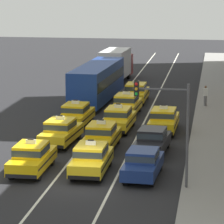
# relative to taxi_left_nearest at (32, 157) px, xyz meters

# --- Properties ---
(ground_plane) EXTENTS (160.00, 160.00, 0.00)m
(ground_plane) POSITION_rel_taxi_left_nearest_xyz_m (3.19, -1.71, -0.88)
(ground_plane) COLOR #232326
(lane_stripe_left_center) EXTENTS (0.14, 80.00, 0.01)m
(lane_stripe_left_center) POSITION_rel_taxi_left_nearest_xyz_m (1.59, 18.29, -0.87)
(lane_stripe_left_center) COLOR silver
(lane_stripe_left_center) RESTS_ON ground
(lane_stripe_center_right) EXTENTS (0.14, 80.00, 0.01)m
(lane_stripe_center_right) POSITION_rel_taxi_left_nearest_xyz_m (4.79, 18.29, -0.87)
(lane_stripe_center_right) COLOR silver
(lane_stripe_center_right) RESTS_ON ground
(sidewalk_curb) EXTENTS (4.00, 90.00, 0.15)m
(sidewalk_curb) POSITION_rel_taxi_left_nearest_xyz_m (10.39, 13.29, -0.80)
(sidewalk_curb) COLOR gray
(sidewalk_curb) RESTS_ON ground
(taxi_left_nearest) EXTENTS (1.83, 4.57, 1.96)m
(taxi_left_nearest) POSITION_rel_taxi_left_nearest_xyz_m (0.00, 0.00, 0.00)
(taxi_left_nearest) COLOR black
(taxi_left_nearest) RESTS_ON ground
(taxi_left_second) EXTENTS (2.11, 4.67, 1.96)m
(taxi_left_second) POSITION_rel_taxi_left_nearest_xyz_m (0.17, 6.38, 0.00)
(taxi_left_second) COLOR black
(taxi_left_second) RESTS_ON ground
(taxi_left_third) EXTENTS (2.00, 4.63, 1.96)m
(taxi_left_third) POSITION_rel_taxi_left_nearest_xyz_m (0.05, 11.81, 0.00)
(taxi_left_third) COLOR black
(taxi_left_third) RESTS_ON ground
(bus_left_fourth) EXTENTS (3.07, 11.31, 3.22)m
(bus_left_fourth) POSITION_rel_taxi_left_nearest_xyz_m (-0.07, 21.34, 0.94)
(bus_left_fourth) COLOR black
(bus_left_fourth) RESTS_ON ground
(box_truck_left_fifth) EXTENTS (2.59, 7.07, 3.27)m
(box_truck_left_fifth) POSITION_rel_taxi_left_nearest_xyz_m (-0.09, 32.97, 0.90)
(box_truck_left_fifth) COLOR black
(box_truck_left_fifth) RESTS_ON ground
(taxi_center_nearest) EXTENTS (1.83, 4.56, 1.96)m
(taxi_center_nearest) POSITION_rel_taxi_left_nearest_xyz_m (3.31, 0.25, 0.00)
(taxi_center_nearest) COLOR black
(taxi_center_nearest) RESTS_ON ground
(taxi_center_second) EXTENTS (1.90, 4.59, 1.96)m
(taxi_center_second) POSITION_rel_taxi_left_nearest_xyz_m (2.99, 5.51, 0.00)
(taxi_center_second) COLOR black
(taxi_center_second) RESTS_ON ground
(taxi_center_third) EXTENTS (1.98, 4.62, 1.96)m
(taxi_center_third) POSITION_rel_taxi_left_nearest_xyz_m (3.29, 10.84, 0.00)
(taxi_center_third) COLOR black
(taxi_center_third) RESTS_ON ground
(taxi_center_fourth) EXTENTS (2.00, 4.63, 1.96)m
(taxi_center_fourth) POSITION_rel_taxi_left_nearest_xyz_m (3.15, 16.22, 0.00)
(taxi_center_fourth) COLOR black
(taxi_center_fourth) RESTS_ON ground
(taxi_center_fifth) EXTENTS (1.85, 4.57, 1.96)m
(taxi_center_fifth) POSITION_rel_taxi_left_nearest_xyz_m (3.26, 21.61, 0.00)
(taxi_center_fifth) COLOR black
(taxi_center_fifth) RESTS_ON ground
(sedan_right_nearest) EXTENTS (1.98, 4.39, 1.58)m
(sedan_right_nearest) POSITION_rel_taxi_left_nearest_xyz_m (6.20, -0.09, -0.03)
(sedan_right_nearest) COLOR black
(sedan_right_nearest) RESTS_ON ground
(sedan_right_second) EXTENTS (2.05, 4.41, 1.58)m
(sedan_right_second) POSITION_rel_taxi_left_nearest_xyz_m (6.22, 5.07, -0.03)
(sedan_right_second) COLOR black
(sedan_right_second) RESTS_ON ground
(taxi_right_third) EXTENTS (1.92, 4.60, 1.96)m
(taxi_right_third) POSITION_rel_taxi_left_nearest_xyz_m (6.46, 10.90, 0.00)
(taxi_right_third) COLOR black
(taxi_right_third) RESTS_ON ground
(pedestrian_trailing) EXTENTS (0.36, 0.24, 1.67)m
(pedestrian_trailing) POSITION_rel_taxi_left_nearest_xyz_m (9.16, 20.21, 0.12)
(pedestrian_trailing) COLOR slate
(pedestrian_trailing) RESTS_ON sidewalk_curb
(traffic_light_pole) EXTENTS (2.87, 0.33, 5.58)m
(traffic_light_pole) POSITION_rel_taxi_left_nearest_xyz_m (7.68, -1.86, 2.94)
(traffic_light_pole) COLOR #47474C
(traffic_light_pole) RESTS_ON ground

